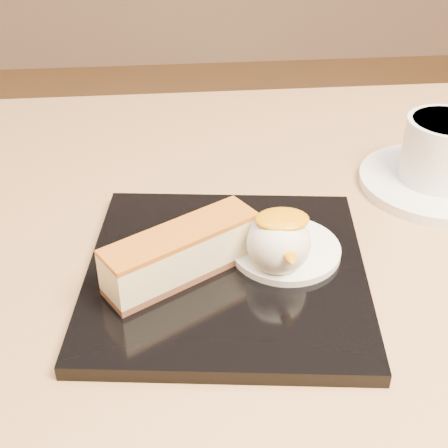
{
  "coord_description": "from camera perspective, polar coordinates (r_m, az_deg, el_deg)",
  "views": [
    {
      "loc": [
        -0.08,
        -0.38,
        1.04
      ],
      "look_at": [
        -0.04,
        0.03,
        0.76
      ],
      "focal_mm": 50.0,
      "sensor_mm": 36.0,
      "label": 1
    }
  ],
  "objects": [
    {
      "name": "ice_cream_scoop",
      "position": [
        0.48,
        5.02,
        -1.73
      ],
      "size": [
        0.05,
        0.05,
        0.05
      ],
      "primitive_type": "sphere",
      "color": "white",
      "rests_on": "cream_smear"
    },
    {
      "name": "coffee_cup",
      "position": [
        0.64,
        19.54,
        6.5
      ],
      "size": [
        0.1,
        0.08,
        0.06
      ],
      "rotation": [
        0.0,
        0.0,
        -0.19
      ],
      "color": "white",
      "rests_on": "saucer"
    },
    {
      "name": "table",
      "position": [
        0.61,
        4.16,
        -16.81
      ],
      "size": [
        0.8,
        0.8,
        0.72
      ],
      "color": "black",
      "rests_on": "ground"
    },
    {
      "name": "cheesecake",
      "position": [
        0.48,
        -3.9,
        -2.66
      ],
      "size": [
        0.12,
        0.09,
        0.04
      ],
      "rotation": [
        0.0,
        0.0,
        0.55
      ],
      "color": "brown",
      "rests_on": "dessert_plate"
    },
    {
      "name": "cream_smear",
      "position": [
        0.51,
        5.63,
        -2.33
      ],
      "size": [
        0.09,
        0.09,
        0.01
      ],
      "primitive_type": "cylinder",
      "color": "white",
      "rests_on": "dessert_plate"
    },
    {
      "name": "mint_sprig",
      "position": [
        0.53,
        2.04,
        -0.56
      ],
      "size": [
        0.03,
        0.02,
        0.0
      ],
      "color": "#2D8A31",
      "rests_on": "cream_smear"
    },
    {
      "name": "mango_sauce",
      "position": [
        0.47,
        5.34,
        0.43
      ],
      "size": [
        0.04,
        0.03,
        0.01
      ],
      "primitive_type": "ellipsoid",
      "color": "orange",
      "rests_on": "ice_cream_scoop"
    },
    {
      "name": "dessert_plate",
      "position": [
        0.5,
        0.22,
        -4.51
      ],
      "size": [
        0.25,
        0.25,
        0.01
      ],
      "primitive_type": "cube",
      "rotation": [
        0.0,
        0.0,
        -0.12
      ],
      "color": "black",
      "rests_on": "table"
    },
    {
      "name": "saucer",
      "position": [
        0.66,
        18.76,
        3.65
      ],
      "size": [
        0.15,
        0.15,
        0.01
      ],
      "primitive_type": "cylinder",
      "color": "white",
      "rests_on": "table"
    }
  ]
}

